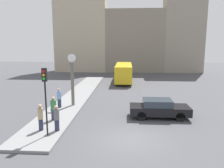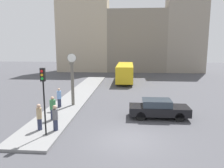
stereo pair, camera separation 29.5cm
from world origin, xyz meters
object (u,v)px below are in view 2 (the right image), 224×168
(bus_distant, at_px, (125,72))
(pedestrian_green_hoodie, at_px, (53,108))
(traffic_light_near, at_px, (43,88))
(street_clock, at_px, (72,79))
(pedestrian_tan_coat, at_px, (39,117))
(pedestrian_blue_stripe, at_px, (59,98))
(sedan_car, at_px, (158,108))
(pedestrian_grey_jacket, at_px, (55,118))

(bus_distant, bearing_deg, pedestrian_green_hoodie, -104.74)
(traffic_light_near, distance_m, street_clock, 6.68)
(traffic_light_near, xyz_separation_m, street_clock, (-0.09, 6.66, -0.53))
(pedestrian_tan_coat, bearing_deg, street_clock, 84.38)
(bus_distant, relative_size, pedestrian_blue_stripe, 5.72)
(street_clock, bearing_deg, pedestrian_blue_stripe, -139.81)
(pedestrian_tan_coat, bearing_deg, pedestrian_green_hoodie, 85.24)
(street_clock, distance_m, pedestrian_blue_stripe, 1.96)
(pedestrian_blue_stripe, bearing_deg, sedan_car, -11.73)
(traffic_light_near, bearing_deg, bus_distant, 78.47)
(bus_distant, xyz_separation_m, street_clock, (-4.31, -14.03, 0.96))
(street_clock, bearing_deg, traffic_light_near, -89.22)
(sedan_car, xyz_separation_m, pedestrian_tan_coat, (-7.74, -3.41, 0.29))
(pedestrian_tan_coat, xyz_separation_m, pedestrian_green_hoodie, (0.16, 1.97, -0.03))
(pedestrian_blue_stripe, xyz_separation_m, pedestrian_tan_coat, (0.39, -5.10, 0.03))
(pedestrian_tan_coat, distance_m, pedestrian_green_hoodie, 1.98)
(pedestrian_grey_jacket, relative_size, pedestrian_green_hoodie, 0.97)
(pedestrian_tan_coat, bearing_deg, traffic_light_near, -47.57)
(traffic_light_near, distance_m, pedestrian_blue_stripe, 6.27)
(bus_distant, distance_m, pedestrian_blue_stripe, 15.78)
(pedestrian_tan_coat, height_order, pedestrian_green_hoodie, pedestrian_green_hoodie)
(traffic_light_near, relative_size, pedestrian_grey_jacket, 2.45)
(sedan_car, distance_m, pedestrian_tan_coat, 8.46)
(pedestrian_grey_jacket, distance_m, pedestrian_tan_coat, 1.02)
(bus_distant, height_order, pedestrian_grey_jacket, bus_distant)
(pedestrian_blue_stripe, distance_m, pedestrian_grey_jacket, 5.30)
(sedan_car, distance_m, pedestrian_green_hoodie, 7.71)
(bus_distant, height_order, pedestrian_green_hoodie, bus_distant)
(sedan_car, bearing_deg, pedestrian_grey_jacket, -152.99)
(bus_distant, relative_size, street_clock, 2.06)
(sedan_car, xyz_separation_m, pedestrian_green_hoodie, (-7.57, -1.44, 0.27))
(pedestrian_grey_jacket, distance_m, pedestrian_green_hoodie, 2.16)
(sedan_car, height_order, pedestrian_grey_jacket, pedestrian_grey_jacket)
(street_clock, relative_size, pedestrian_tan_coat, 2.74)
(pedestrian_grey_jacket, bearing_deg, pedestrian_blue_stripe, 105.46)
(bus_distant, bearing_deg, pedestrian_grey_jacket, -100.98)
(sedan_car, height_order, traffic_light_near, traffic_light_near)
(sedan_car, relative_size, pedestrian_tan_coat, 2.66)
(bus_distant, xyz_separation_m, traffic_light_near, (-4.22, -20.69, 1.49))
(bus_distant, distance_m, pedestrian_grey_jacket, 20.35)
(bus_distant, height_order, pedestrian_blue_stripe, bus_distant)
(pedestrian_blue_stripe, relative_size, pedestrian_green_hoodie, 0.98)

